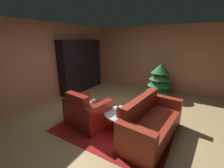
# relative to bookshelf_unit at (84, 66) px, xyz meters

# --- Properties ---
(ground_plane) EXTENTS (7.45, 7.45, 0.00)m
(ground_plane) POSITION_rel_bookshelf_unit_xyz_m (2.37, -1.60, -0.97)
(ground_plane) COLOR tan
(wall_back) EXTENTS (5.34, 0.06, 2.56)m
(wall_back) POSITION_rel_bookshelf_unit_xyz_m (2.37, 1.53, 0.30)
(wall_back) COLOR tan
(wall_back) RESTS_ON ground
(wall_left) EXTENTS (0.06, 6.33, 2.56)m
(wall_left) POSITION_rel_bookshelf_unit_xyz_m (-0.27, -1.60, 0.30)
(wall_left) COLOR tan
(wall_left) RESTS_ON ground
(area_rug) EXTENTS (2.57, 2.07, 0.01)m
(area_rug) POSITION_rel_bookshelf_unit_xyz_m (2.51, -1.78, -0.97)
(area_rug) COLOR maroon
(area_rug) RESTS_ON ground
(bookshelf_unit) EXTENTS (0.37, 2.07, 2.01)m
(bookshelf_unit) POSITION_rel_bookshelf_unit_xyz_m (0.00, 0.00, 0.00)
(bookshelf_unit) COLOR black
(bookshelf_unit) RESTS_ON ground
(armchair_red) EXTENTS (1.09, 0.90, 0.87)m
(armchair_red) POSITION_rel_bookshelf_unit_xyz_m (1.86, -2.09, -0.66)
(armchair_red) COLOR maroon
(armchair_red) RESTS_ON ground
(couch_red) EXTENTS (0.92, 1.85, 0.86)m
(couch_red) POSITION_rel_bookshelf_unit_xyz_m (3.34, -1.78, -0.67)
(couch_red) COLOR maroon
(couch_red) RESTS_ON ground
(coffee_table) EXTENTS (0.77, 0.77, 0.43)m
(coffee_table) POSITION_rel_bookshelf_unit_xyz_m (2.68, -1.87, -0.58)
(coffee_table) COLOR black
(coffee_table) RESTS_ON ground
(book_stack_on_table) EXTENTS (0.23, 0.18, 0.09)m
(book_stack_on_table) POSITION_rel_bookshelf_unit_xyz_m (2.68, -1.82, -0.50)
(book_stack_on_table) COLOR #397252
(book_stack_on_table) RESTS_ON coffee_table
(bottle_on_table) EXTENTS (0.07, 0.07, 0.30)m
(bottle_on_table) POSITION_rel_bookshelf_unit_xyz_m (2.71, -2.08, -0.43)
(bottle_on_table) COLOR #632714
(bottle_on_table) RESTS_ON coffee_table
(decorated_tree) EXTENTS (0.93, 0.93, 1.18)m
(decorated_tree) POSITION_rel_bookshelf_unit_xyz_m (2.88, 0.80, -0.38)
(decorated_tree) COLOR brown
(decorated_tree) RESTS_ON ground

